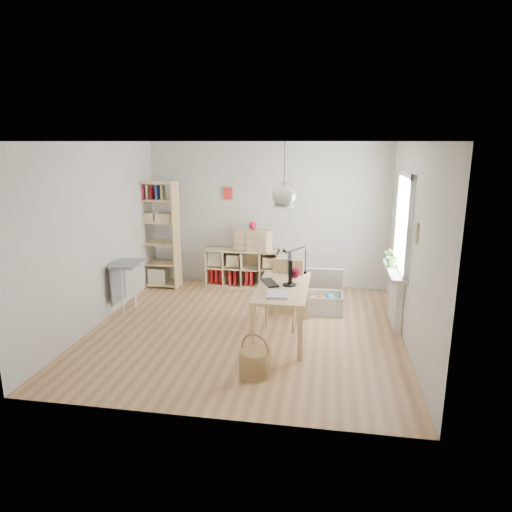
% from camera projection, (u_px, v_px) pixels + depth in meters
% --- Properties ---
extents(ground, '(4.50, 4.50, 0.00)m').
position_uv_depth(ground, '(246.00, 329.00, 6.74)').
color(ground, tan).
rests_on(ground, ground).
extents(room_shell, '(4.50, 4.50, 4.50)m').
position_uv_depth(room_shell, '(284.00, 196.00, 6.02)').
color(room_shell, white).
rests_on(room_shell, ground).
extents(window_unit, '(0.07, 1.16, 1.46)m').
position_uv_depth(window_unit, '(404.00, 223.00, 6.59)').
color(window_unit, white).
rests_on(window_unit, ground).
extents(radiator, '(0.10, 0.80, 0.80)m').
position_uv_depth(radiator, '(396.00, 298.00, 6.87)').
color(radiator, white).
rests_on(radiator, ground).
extents(windowsill, '(0.22, 1.20, 0.06)m').
position_uv_depth(windowsill, '(394.00, 271.00, 6.78)').
color(windowsill, silver).
rests_on(windowsill, radiator).
extents(desk, '(0.70, 1.50, 0.75)m').
position_uv_depth(desk, '(283.00, 292.00, 6.35)').
color(desk, '#DBB77E').
rests_on(desk, ground).
extents(cube_shelf, '(1.40, 0.38, 0.72)m').
position_uv_depth(cube_shelf, '(242.00, 270.00, 8.73)').
color(cube_shelf, beige).
rests_on(cube_shelf, ground).
extents(tall_bookshelf, '(0.80, 0.38, 2.00)m').
position_uv_depth(tall_bookshelf, '(156.00, 230.00, 8.52)').
color(tall_bookshelf, '#DBB77E').
rests_on(tall_bookshelf, ground).
extents(side_table, '(0.40, 0.55, 0.85)m').
position_uv_depth(side_table, '(124.00, 273.00, 7.23)').
color(side_table, gray).
rests_on(side_table, ground).
extents(chair, '(0.55, 0.55, 0.98)m').
position_uv_depth(chair, '(285.00, 289.00, 6.81)').
color(chair, gray).
rests_on(chair, ground).
extents(wicker_basket, '(0.38, 0.38, 0.53)m').
position_uv_depth(wicker_basket, '(255.00, 362.00, 5.39)').
color(wicker_basket, olive).
rests_on(wicker_basket, ground).
extents(storage_chest, '(0.64, 0.72, 0.67)m').
position_uv_depth(storage_chest, '(323.00, 299.00, 7.40)').
color(storage_chest, beige).
rests_on(storage_chest, ground).
extents(monitor, '(0.20, 0.49, 0.43)m').
position_uv_depth(monitor, '(290.00, 269.00, 6.30)').
color(monitor, black).
rests_on(monitor, desk).
extents(keyboard, '(0.31, 0.44, 0.02)m').
position_uv_depth(keyboard, '(270.00, 283.00, 6.44)').
color(keyboard, black).
rests_on(keyboard, desk).
extents(task_lamp, '(0.37, 0.14, 0.40)m').
position_uv_depth(task_lamp, '(293.00, 257.00, 6.84)').
color(task_lamp, black).
rests_on(task_lamp, desk).
extents(yarn_ball, '(0.16, 0.16, 0.16)m').
position_uv_depth(yarn_ball, '(295.00, 273.00, 6.68)').
color(yarn_ball, '#450914').
rests_on(yarn_ball, desk).
extents(paper_tray, '(0.30, 0.36, 0.03)m').
position_uv_depth(paper_tray, '(277.00, 294.00, 5.93)').
color(paper_tray, silver).
rests_on(paper_tray, desk).
extents(drawer_chest, '(0.73, 0.46, 0.39)m').
position_uv_depth(drawer_chest, '(253.00, 240.00, 8.51)').
color(drawer_chest, beige).
rests_on(drawer_chest, cube_shelf).
extents(red_vase, '(0.13, 0.13, 0.16)m').
position_uv_depth(red_vase, '(253.00, 226.00, 8.44)').
color(red_vase, maroon).
rests_on(red_vase, drawer_chest).
extents(potted_plant, '(0.38, 0.36, 0.34)m').
position_uv_depth(potted_plant, '(393.00, 256.00, 6.85)').
color(potted_plant, '#3C6E29').
rests_on(potted_plant, windowsill).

